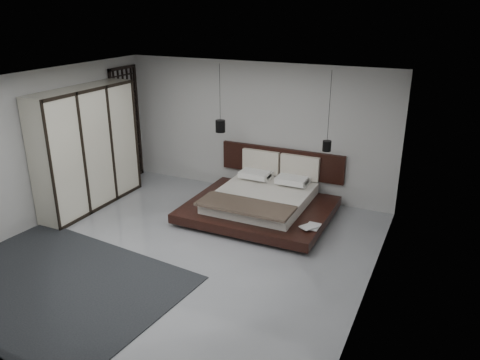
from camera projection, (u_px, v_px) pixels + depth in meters
The scene contains 14 objects.
floor at pixel (183, 250), 7.85m from camera, with size 6.00×6.00×0.00m, color #94969C.
ceiling at pixel (175, 82), 6.86m from camera, with size 6.00×6.00×0.00m, color white.
wall_back at pixel (255, 129), 9.89m from camera, with size 6.00×6.00×0.00m, color #B0B0AE.
wall_front at pixel (24, 261), 4.81m from camera, with size 6.00×6.00×0.00m, color #B0B0AE.
wall_left at pixel (40, 149), 8.55m from camera, with size 6.00×6.00×0.00m, color #B0B0AE.
wall_right at pixel (374, 205), 6.16m from camera, with size 6.00×6.00×0.00m, color #B0B0AE.
lattice_screen at pixel (127, 125), 10.64m from camera, with size 0.05×0.90×2.60m, color black.
bed at pixel (262, 201), 9.12m from camera, with size 2.69×2.36×1.06m.
book_lower at pixel (306, 225), 8.14m from camera, with size 0.23×0.32×0.03m, color #99724C.
book_upper at pixel (305, 224), 8.11m from camera, with size 0.21×0.29×0.02m, color #99724C.
pendant_left at pixel (220, 126), 9.46m from camera, with size 0.20×0.20×1.36m.
pendant_right at pixel (327, 145), 8.63m from camera, with size 0.16×0.16×1.48m.
wardrobe at pixel (87, 149), 9.23m from camera, with size 0.58×2.46×2.41m.
rug at pixel (53, 284), 6.88m from camera, with size 3.73×2.66×0.02m, color black.
Camera 1 is at (3.80, -5.86, 3.88)m, focal length 35.00 mm.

